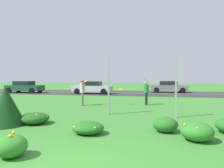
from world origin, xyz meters
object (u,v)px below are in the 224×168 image
at_px(person_thrower_red_cap_gray_shirt, 82,90).
at_px(car_gray_center_right, 169,87).
at_px(person_catcher_green_shirt, 146,91).
at_px(car_silver_center_left, 92,87).
at_px(sign_post_near_path, 109,85).
at_px(car_dark_green_leftmost, 25,87).
at_px(sign_post_by_roadside, 176,88).
at_px(frisbee_orange, 120,90).

xyz_separation_m(person_thrower_red_cap_gray_shirt, car_gray_center_right, (6.53, 13.81, -0.27)).
bearing_deg(person_catcher_green_shirt, car_silver_center_left, 126.95).
bearing_deg(sign_post_near_path, car_dark_green_leftmost, 137.03).
bearing_deg(car_silver_center_left, person_catcher_green_shirt, -53.05).
height_order(sign_post_near_path, sign_post_by_roadside, sign_post_near_path).
distance_m(sign_post_near_path, car_gray_center_right, 17.20).
distance_m(person_catcher_green_shirt, frisbee_orange, 1.76).
relative_size(sign_post_by_roadside, car_dark_green_leftmost, 0.60).
bearing_deg(car_gray_center_right, car_silver_center_left, -155.78).
bearing_deg(person_thrower_red_cap_gray_shirt, sign_post_by_roadside, -28.50).
relative_size(person_thrower_red_cap_gray_shirt, frisbee_orange, 6.36).
bearing_deg(sign_post_by_roadside, frisbee_orange, 129.71).
distance_m(sign_post_near_path, person_thrower_red_cap_gray_shirt, 3.79).
bearing_deg(car_silver_center_left, person_thrower_red_cap_gray_shirt, -76.51).
height_order(person_thrower_red_cap_gray_shirt, car_dark_green_leftmost, person_thrower_red_cap_gray_shirt).
relative_size(sign_post_near_path, sign_post_by_roadside, 1.08).
distance_m(person_thrower_red_cap_gray_shirt, frisbee_orange, 2.57).
bearing_deg(car_silver_center_left, sign_post_by_roadside, -58.11).
bearing_deg(car_gray_center_right, car_dark_green_leftmost, -167.29).
height_order(person_catcher_green_shirt, car_dark_green_leftmost, person_catcher_green_shirt).
bearing_deg(person_thrower_red_cap_gray_shirt, person_catcher_green_shirt, 15.38).
bearing_deg(sign_post_by_roadside, car_silver_center_left, 121.89).
height_order(sign_post_by_roadside, person_thrower_red_cap_gray_shirt, sign_post_by_roadside).
height_order(car_dark_green_leftmost, car_silver_center_left, same).
xyz_separation_m(sign_post_by_roadside, frisbee_orange, (-3.23, 3.89, -0.31)).
height_order(sign_post_near_path, car_silver_center_left, sign_post_near_path).
height_order(sign_post_by_roadside, car_silver_center_left, sign_post_by_roadside).
relative_size(person_thrower_red_cap_gray_shirt, person_catcher_green_shirt, 0.91).
bearing_deg(sign_post_near_path, person_thrower_red_cap_gray_shirt, 130.23).
bearing_deg(car_gray_center_right, sign_post_by_roadside, -92.92).
relative_size(sign_post_by_roadside, person_thrower_red_cap_gray_shirt, 1.59).
bearing_deg(sign_post_by_roadside, sign_post_near_path, 176.40).
distance_m(sign_post_by_roadside, car_dark_green_leftmost, 21.23).
distance_m(person_catcher_green_shirt, car_dark_green_leftmost, 17.63).
distance_m(person_catcher_green_shirt, car_silver_center_left, 10.85).
bearing_deg(sign_post_near_path, sign_post_by_roadside, -3.60).
xyz_separation_m(sign_post_near_path, person_thrower_red_cap_gray_shirt, (-2.43, 2.87, -0.45)).
relative_size(frisbee_orange, car_silver_center_left, 0.06).
bearing_deg(person_thrower_red_cap_gray_shirt, car_gray_center_right, 64.69).
bearing_deg(frisbee_orange, car_gray_center_right, 72.53).
relative_size(person_thrower_red_cap_gray_shirt, car_gray_center_right, 0.38).
distance_m(sign_post_near_path, sign_post_by_roadside, 3.25).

